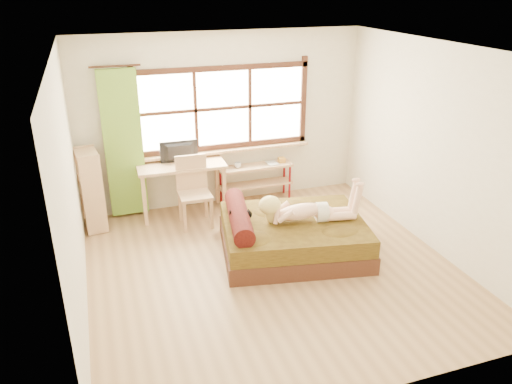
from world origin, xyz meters
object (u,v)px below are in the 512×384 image
object	(u,v)px
bed	(290,235)
pipe_shelf	(256,175)
desk	(181,171)
woman	(307,201)
kitten	(239,217)
chair	(193,187)
bookshelf	(91,190)

from	to	relation	value
bed	pipe_shelf	size ratio (longest dim) A/B	1.72
bed	pipe_shelf	xyz separation A→B (m)	(0.12, 1.76, 0.19)
desk	pipe_shelf	world-z (taller)	desk
woman	pipe_shelf	bearing A→B (deg)	102.83
woman	kitten	bearing A→B (deg)	-179.37
woman	pipe_shelf	distance (m)	1.85
desk	chair	size ratio (longest dim) A/B	1.29
woman	desk	distance (m)	2.15
woman	kitten	xyz separation A→B (m)	(-0.87, 0.15, -0.17)
bed	desk	world-z (taller)	desk
desk	chair	distance (m)	0.40
pipe_shelf	kitten	bearing A→B (deg)	-116.17
bed	chair	world-z (taller)	chair
pipe_shelf	bookshelf	xyz separation A→B (m)	(-2.57, -0.19, 0.16)
kitten	chair	bearing A→B (deg)	116.48
woman	desk	size ratio (longest dim) A/B	0.99
kitten	bookshelf	world-z (taller)	bookshelf
bed	chair	xyz separation A→B (m)	(-1.02, 1.29, 0.32)
bed	kitten	distance (m)	0.75
pipe_shelf	desk	bearing A→B (deg)	-175.27
woman	bookshelf	size ratio (longest dim) A/B	1.10
kitten	chair	distance (m)	1.25
woman	chair	xyz separation A→B (m)	(-1.21, 1.35, -0.17)
woman	bookshelf	world-z (taller)	bookshelf
desk	kitten	bearing A→B (deg)	-72.86
woman	pipe_shelf	size ratio (longest dim) A/B	1.07
bed	kitten	world-z (taller)	bed
woman	pipe_shelf	world-z (taller)	woman
chair	pipe_shelf	bearing A→B (deg)	23.80
kitten	chair	size ratio (longest dim) A/B	0.27
kitten	bookshelf	bearing A→B (deg)	150.47
woman	bookshelf	bearing A→B (deg)	158.68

